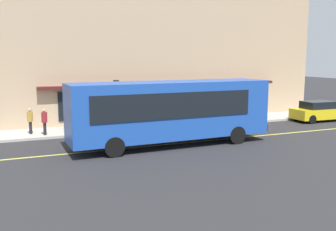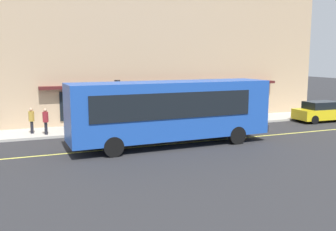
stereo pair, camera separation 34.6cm
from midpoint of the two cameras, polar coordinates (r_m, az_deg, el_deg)
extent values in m
plane|color=#28282B|center=(22.16, 7.01, -3.77)|extent=(120.00, 120.00, 0.00)
cube|color=#B2ADA3|center=(27.02, 1.43, -1.29)|extent=(80.00, 3.16, 0.15)
cube|color=#D8D14C|center=(22.16, 7.01, -3.76)|extent=(36.00, 0.16, 0.01)
cube|color=tan|center=(33.43, -3.30, 10.99)|extent=(26.19, 11.26, 12.22)
cube|color=#4C1919|center=(27.94, 0.56, 4.68)|extent=(18.33, 0.70, 0.20)
cube|color=black|center=(28.27, 0.38, 2.08)|extent=(15.71, 0.08, 2.00)
cube|color=#1E4CAD|center=(20.43, 0.92, 0.94)|extent=(11.06, 2.80, 3.00)
cube|color=black|center=(23.13, 13.37, 2.51)|extent=(0.18, 2.10, 1.80)
cube|color=black|center=(21.43, -1.19, 2.27)|extent=(8.80, 0.30, 1.32)
cube|color=black|center=(19.11, 1.65, 1.49)|extent=(8.80, 0.30, 1.32)
cube|color=#0CF259|center=(23.10, 13.58, 4.71)|extent=(0.13, 1.90, 0.36)
cube|color=#2D2D33|center=(23.41, 13.43, -1.40)|extent=(0.22, 2.40, 0.40)
cylinder|color=black|center=(23.27, 7.72, -1.93)|extent=(1.01, 0.33, 1.00)
cylinder|color=black|center=(21.40, 10.82, -2.94)|extent=(1.01, 0.33, 1.00)
cylinder|color=black|center=(20.62, -9.37, -3.33)|extent=(1.01, 0.33, 1.00)
cylinder|color=black|center=(18.49, -7.69, -4.69)|extent=(1.01, 0.33, 1.00)
cylinder|color=#2D2D33|center=(24.41, -7.08, 1.55)|extent=(0.12, 0.12, 3.20)
cube|color=black|center=(24.49, -7.25, 4.28)|extent=(0.30, 0.30, 0.90)
sphere|color=red|center=(24.63, -7.36, 4.93)|extent=(0.18, 0.18, 0.18)
sphere|color=orange|center=(24.65, -7.35, 4.30)|extent=(0.18, 0.18, 0.18)
sphere|color=green|center=(24.67, -7.33, 3.68)|extent=(0.18, 0.18, 0.18)
cube|color=yellow|center=(30.87, 22.54, 0.28)|extent=(4.36, 1.94, 0.75)
cube|color=black|center=(30.69, 22.40, 1.46)|extent=(2.46, 1.59, 0.55)
cylinder|color=black|center=(32.46, 23.41, 0.12)|extent=(0.65, 0.24, 0.64)
cylinder|color=black|center=(30.60, 19.51, -0.15)|extent=(0.65, 0.24, 0.64)
cylinder|color=black|center=(29.37, 21.52, -0.61)|extent=(0.65, 0.24, 0.64)
cylinder|color=black|center=(24.60, -19.45, -1.69)|extent=(0.18, 0.18, 0.77)
cylinder|color=#B28C33|center=(24.49, -19.53, -0.11)|extent=(0.34, 0.34, 0.61)
sphere|color=tan|center=(24.44, -19.58, 0.84)|extent=(0.21, 0.21, 0.21)
cylinder|color=black|center=(23.97, -17.53, -1.85)|extent=(0.18, 0.18, 0.77)
cylinder|color=maroon|center=(23.86, -17.60, -0.22)|extent=(0.34, 0.34, 0.61)
sphere|color=tan|center=(23.80, -17.65, 0.76)|extent=(0.22, 0.22, 0.22)
camera|label=1|loc=(0.17, -89.52, 0.07)|focal=40.42mm
camera|label=2|loc=(0.17, 90.48, -0.07)|focal=40.42mm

